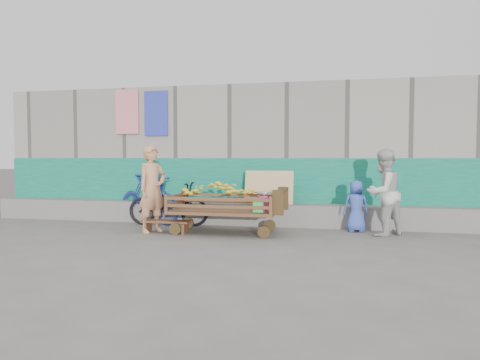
% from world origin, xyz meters
% --- Properties ---
extents(ground, '(80.00, 80.00, 0.00)m').
position_xyz_m(ground, '(0.00, 0.00, 0.00)').
color(ground, '#595752').
rests_on(ground, ground).
extents(building_wall, '(12.00, 3.50, 3.00)m').
position_xyz_m(building_wall, '(-0.00, 4.05, 1.47)').
color(building_wall, gray).
rests_on(building_wall, ground).
extents(banana_cart, '(2.16, 0.99, 0.92)m').
position_xyz_m(banana_cart, '(-0.45, 1.25, 0.62)').
color(banana_cart, brown).
rests_on(banana_cart, ground).
extents(bench, '(0.93, 0.28, 0.23)m').
position_xyz_m(bench, '(-1.48, 1.05, 0.17)').
color(bench, brown).
rests_on(bench, ground).
extents(vendor_man, '(0.64, 0.71, 1.64)m').
position_xyz_m(vendor_man, '(-1.75, 1.06, 0.82)').
color(vendor_man, tan).
rests_on(vendor_man, ground).
extents(woman, '(0.96, 0.95, 1.56)m').
position_xyz_m(woman, '(2.47, 1.59, 0.78)').
color(woman, beige).
rests_on(woman, ground).
extents(child, '(0.54, 0.41, 0.98)m').
position_xyz_m(child, '(2.02, 1.90, 0.49)').
color(child, '#3953B5').
rests_on(child, ground).
extents(bicycle_dark, '(1.73, 0.65, 0.90)m').
position_xyz_m(bicycle_dark, '(-1.75, 1.86, 0.45)').
color(bicycle_dark, black).
rests_on(bicycle_dark, ground).
extents(bicycle_blue, '(1.80, 1.15, 1.05)m').
position_xyz_m(bicycle_blue, '(-2.27, 2.05, 0.53)').
color(bicycle_blue, navy).
rests_on(bicycle_blue, ground).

